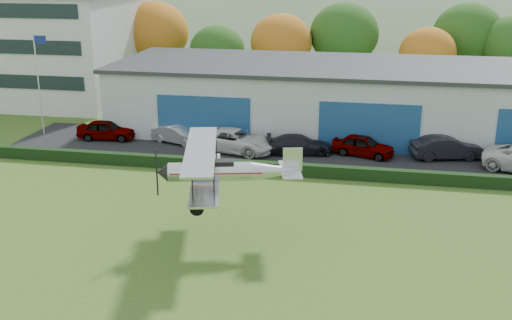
% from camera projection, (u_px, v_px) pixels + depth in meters
% --- Properties ---
extents(ground, '(300.00, 300.00, 0.00)m').
position_uv_depth(ground, '(227.00, 310.00, 24.24)').
color(ground, '#385F1E').
rests_on(ground, ground).
extents(apron, '(48.00, 9.00, 0.05)m').
position_uv_depth(apron, '(338.00, 155.00, 43.29)').
color(apron, black).
rests_on(apron, ground).
extents(hedge, '(46.00, 0.60, 0.80)m').
position_uv_depth(hedge, '(333.00, 172.00, 38.70)').
color(hedge, black).
rests_on(hedge, ground).
extents(hangar, '(40.60, 12.60, 5.30)m').
position_uv_depth(hangar, '(371.00, 98.00, 48.63)').
color(hangar, '#B2B7BC').
rests_on(hangar, ground).
extents(office_block, '(20.60, 15.60, 10.40)m').
position_uv_depth(office_block, '(31.00, 44.00, 60.32)').
color(office_block, silver).
rests_on(office_block, ground).
extents(flagpole, '(1.05, 0.10, 8.00)m').
position_uv_depth(flagpole, '(39.00, 74.00, 46.86)').
color(flagpole, silver).
rests_on(flagpole, ground).
extents(tree_belt, '(75.70, 13.22, 10.12)m').
position_uv_depth(tree_belt, '(331.00, 40.00, 60.26)').
color(tree_belt, '#3D2614').
rests_on(tree_belt, ground).
extents(distant_hills, '(430.00, 196.00, 56.00)m').
position_uv_depth(distant_hills, '(337.00, 65.00, 159.75)').
color(distant_hills, '#4C6642').
rests_on(distant_hills, ground).
extents(car_0, '(4.49, 2.07, 1.49)m').
position_uv_depth(car_0, '(106.00, 130.00, 46.76)').
color(car_0, gray).
rests_on(car_0, apron).
extents(car_1, '(4.33, 2.81, 1.35)m').
position_uv_depth(car_1, '(178.00, 134.00, 45.81)').
color(car_1, silver).
rests_on(car_1, apron).
extents(car_2, '(6.27, 3.95, 1.61)m').
position_uv_depth(car_2, '(235.00, 141.00, 43.75)').
color(car_2, silver).
rests_on(car_2, apron).
extents(car_3, '(4.84, 2.62, 1.33)m').
position_uv_depth(car_3, '(299.00, 144.00, 43.35)').
color(car_3, black).
rests_on(car_3, apron).
extents(car_4, '(4.61, 2.94, 1.46)m').
position_uv_depth(car_4, '(363.00, 146.00, 42.85)').
color(car_4, gray).
rests_on(car_4, apron).
extents(car_5, '(5.08, 2.80, 1.59)m').
position_uv_depth(car_5, '(447.00, 148.00, 42.19)').
color(car_5, black).
rests_on(car_5, apron).
extents(biplane, '(7.06, 8.03, 2.99)m').
position_uv_depth(biplane, '(223.00, 170.00, 29.45)').
color(biplane, silver).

